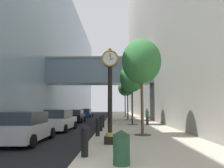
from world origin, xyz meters
The scene contains 19 objects.
ground_plane centered at (0.00, 27.00, 0.00)m, with size 110.00×110.00×0.00m, color black.
sidewalk_right centered at (3.12, 30.00, 0.07)m, with size 6.25×80.00×0.14m, color #BCB29E.
building_block_left centered at (-12.02, 29.93, 12.01)m, with size 23.17×80.00×24.12m.
building_block_right centered at (10.75, 30.00, 18.81)m, with size 9.00×80.00×37.62m.
street_clock centered at (1.13, 5.15, 2.74)m, with size 0.84×0.55×4.74m.
bollard_nearest centered at (0.30, 2.54, 0.73)m, with size 0.27×0.27×1.12m.
bollard_third centered at (0.30, 7.82, 0.73)m, with size 0.27×0.27×1.12m.
bollard_fourth centered at (0.30, 10.45, 0.73)m, with size 0.27×0.27×1.12m.
bollard_fifth centered at (0.30, 13.09, 0.73)m, with size 0.27×0.27×1.12m.
street_tree_near centered at (3.10, 8.36, 4.88)m, with size 2.58×2.58×6.25m.
street_tree_mid_near centered at (3.10, 16.24, 4.91)m, with size 2.55×2.55×6.25m.
street_tree_mid_far centered at (3.10, 24.12, 4.58)m, with size 1.90×1.90×5.59m.
street_tree_far centered at (3.10, 32.00, 5.32)m, with size 2.48×2.48×6.64m.
trash_bin centered at (1.58, 1.53, 0.68)m, with size 0.53×0.53×1.05m.
pedestrian_walking centered at (4.57, 15.88, 0.98)m, with size 0.47×0.52×1.61m.
car_blue_near centered at (-4.19, 34.62, 0.79)m, with size 2.11×4.07×1.63m.
car_black_mid centered at (-3.61, 21.04, 0.78)m, with size 2.07×4.47×1.61m.
car_silver_far centered at (-3.39, 6.18, 0.80)m, with size 2.07×4.51×1.65m.
car_white_trailing centered at (-3.16, 11.81, 0.82)m, with size 2.13×4.73×1.69m.
Camera 1 is at (1.41, -4.97, 1.89)m, focal length 32.97 mm.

